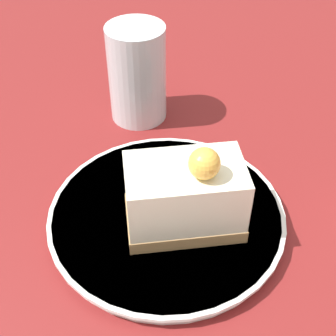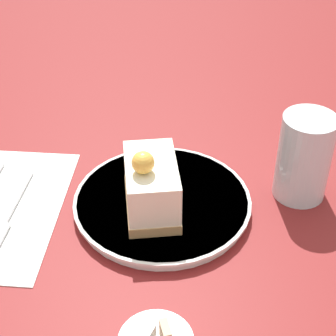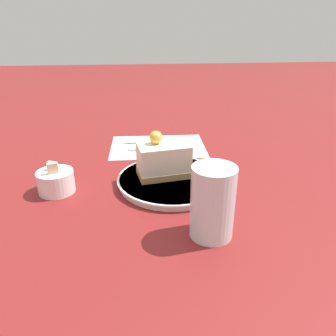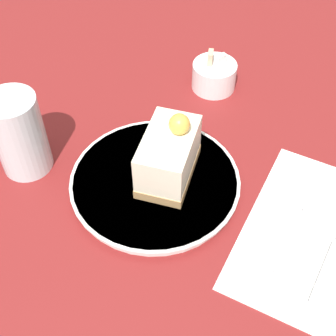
% 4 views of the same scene
% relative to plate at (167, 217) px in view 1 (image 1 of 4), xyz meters
% --- Properties ---
extents(ground_plane, '(4.00, 4.00, 0.00)m').
position_rel_plate_xyz_m(ground_plane, '(0.01, -0.02, -0.01)').
color(ground_plane, maroon).
extents(plate, '(0.23, 0.23, 0.02)m').
position_rel_plate_xyz_m(plate, '(0.00, 0.00, 0.00)').
color(plate, silver).
rests_on(plate, ground_plane).
extents(cake_slice, '(0.08, 0.12, 0.10)m').
position_rel_plate_xyz_m(cake_slice, '(0.01, 0.02, 0.04)').
color(cake_slice, '#AD8451').
rests_on(cake_slice, plate).
extents(drinking_glass, '(0.07, 0.07, 0.12)m').
position_rel_plate_xyz_m(drinking_glass, '(-0.18, -0.04, 0.05)').
color(drinking_glass, silver).
rests_on(drinking_glass, ground_plane).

